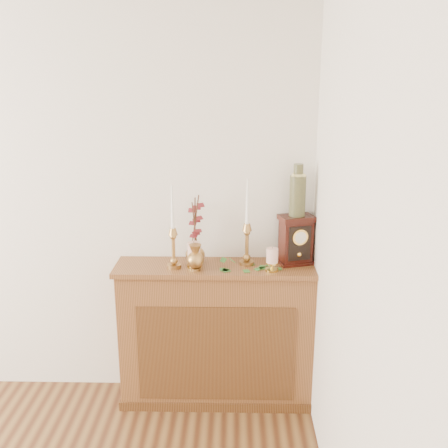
{
  "coord_description": "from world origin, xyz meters",
  "views": [
    {
      "loc": [
        1.51,
        -0.9,
        2.07
      ],
      "look_at": [
        1.45,
        2.05,
        1.21
      ],
      "focal_mm": 42.0,
      "sensor_mm": 36.0,
      "label": 1
    }
  ],
  "objects_px": {
    "bud_vase": "(195,258)",
    "ginger_jar": "(196,231)",
    "candlestick_center": "(247,237)",
    "ceramic_vase": "(298,193)",
    "candlestick_left": "(173,241)",
    "mantel_clock": "(296,240)"
  },
  "relations": [
    {
      "from": "ginger_jar",
      "to": "ceramic_vase",
      "type": "relative_size",
      "value": 1.41
    },
    {
      "from": "bud_vase",
      "to": "ginger_jar",
      "type": "height_order",
      "value": "ginger_jar"
    },
    {
      "from": "candlestick_center",
      "to": "ceramic_vase",
      "type": "xyz_separation_m",
      "value": [
        0.3,
        0.03,
        0.27
      ]
    },
    {
      "from": "candlestick_center",
      "to": "ceramic_vase",
      "type": "relative_size",
      "value": 1.7
    },
    {
      "from": "mantel_clock",
      "to": "ceramic_vase",
      "type": "height_order",
      "value": "ceramic_vase"
    },
    {
      "from": "ginger_jar",
      "to": "ceramic_vase",
      "type": "height_order",
      "value": "ceramic_vase"
    },
    {
      "from": "candlestick_left",
      "to": "ceramic_vase",
      "type": "relative_size",
      "value": 1.62
    },
    {
      "from": "ginger_jar",
      "to": "bud_vase",
      "type": "bearing_deg",
      "value": -87.64
    },
    {
      "from": "candlestick_left",
      "to": "bud_vase",
      "type": "distance_m",
      "value": 0.17
    },
    {
      "from": "candlestick_left",
      "to": "ceramic_vase",
      "type": "distance_m",
      "value": 0.79
    },
    {
      "from": "bud_vase",
      "to": "ceramic_vase",
      "type": "relative_size",
      "value": 0.52
    },
    {
      "from": "candlestick_left",
      "to": "ceramic_vase",
      "type": "xyz_separation_m",
      "value": [
        0.74,
        0.09,
        0.28
      ]
    },
    {
      "from": "mantel_clock",
      "to": "ceramic_vase",
      "type": "bearing_deg",
      "value": 90.0
    },
    {
      "from": "candlestick_center",
      "to": "bud_vase",
      "type": "bearing_deg",
      "value": -159.07
    },
    {
      "from": "bud_vase",
      "to": "mantel_clock",
      "type": "bearing_deg",
      "value": 13.49
    },
    {
      "from": "mantel_clock",
      "to": "candlestick_left",
      "type": "bearing_deg",
      "value": 170.83
    },
    {
      "from": "candlestick_left",
      "to": "mantel_clock",
      "type": "relative_size",
      "value": 1.67
    },
    {
      "from": "candlestick_left",
      "to": "ceramic_vase",
      "type": "bearing_deg",
      "value": 7.3
    },
    {
      "from": "ceramic_vase",
      "to": "mantel_clock",
      "type": "bearing_deg",
      "value": -73.75
    },
    {
      "from": "mantel_clock",
      "to": "bud_vase",
      "type": "bearing_deg",
      "value": 177.24
    },
    {
      "from": "candlestick_left",
      "to": "ginger_jar",
      "type": "xyz_separation_m",
      "value": [
        0.13,
        0.11,
        0.03
      ]
    },
    {
      "from": "candlestick_center",
      "to": "bud_vase",
      "type": "xyz_separation_m",
      "value": [
        -0.31,
        -0.12,
        -0.09
      ]
    }
  ]
}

